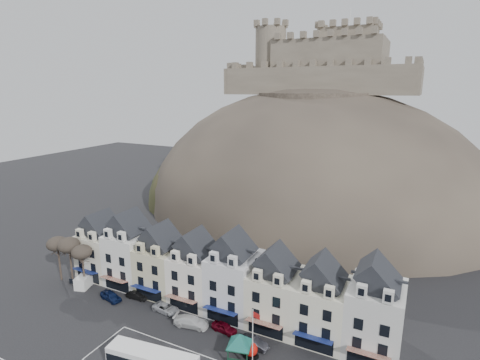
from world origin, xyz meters
name	(u,v)px	position (x,y,z in m)	size (l,w,h in m)	color
townhouse_terrace	(216,274)	(0.15, 15.97, 5.30)	(54.40, 9.35, 11.80)	silver
castle_hill	(314,211)	(1.25, 68.95, 0.11)	(100.00, 76.00, 68.00)	#332D27
castle	(325,64)	(0.51, 75.93, 40.19)	(50.20, 22.20, 22.00)	#655C4D
tree_left_far	(57,244)	(-29.00, 10.50, 6.90)	(3.61, 3.61, 8.24)	#332920
tree_left_mid	(69,245)	(-26.00, 10.50, 7.24)	(3.78, 3.78, 8.64)	#332920
tree_left_near	(82,252)	(-23.00, 10.50, 6.55)	(3.43, 3.43, 7.84)	#332920
bus_shelter	(240,340)	(8.96, 6.45, 2.90)	(5.73, 5.73, 3.74)	#103221
red_buoy	(251,351)	(10.14, 7.34, 1.09)	(1.89, 1.89, 2.14)	black
flagpole	(253,335)	(11.03, 5.97, 4.58)	(1.12, 0.40, 8.02)	silver
white_van	(86,279)	(-23.47, 11.20, 1.05)	(3.30, 4.97, 2.09)	white
car_navy	(111,296)	(-16.00, 9.50, 0.71)	(1.69, 4.19, 1.43)	#0C173D
car_black	(137,295)	(-12.34, 11.68, 0.61)	(1.30, 3.73, 1.23)	black
car_silver	(166,308)	(-5.91, 10.80, 0.62)	(2.06, 4.39, 1.24)	silver
car_white	(191,322)	(-0.40, 9.50, 0.75)	(2.11, 5.20, 1.51)	white
car_maroon	(224,327)	(4.49, 10.54, 0.65)	(1.54, 3.84, 1.31)	#4F0411
car_charcoal	(254,342)	(9.62, 9.50, 0.66)	(1.40, 4.01, 1.32)	black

